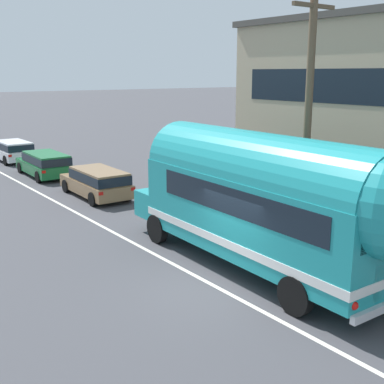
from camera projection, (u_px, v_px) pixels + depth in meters
ground_plane at (216, 287)px, 13.68m from camera, size 300.00×300.00×0.00m
lane_markings at (85, 195)px, 23.99m from camera, size 3.70×80.00×0.01m
utility_pole at (308, 117)px, 15.47m from camera, size 1.80×0.24×8.50m
painted_bus at (268, 198)px, 14.05m from camera, size 2.83×11.03×4.12m
car_lead at (97, 181)px, 23.34m from camera, size 2.03×4.67×1.37m
car_second at (45, 163)px, 28.05m from camera, size 2.08×4.75×1.37m
car_third at (13, 150)px, 32.91m from camera, size 1.98×4.33×1.37m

